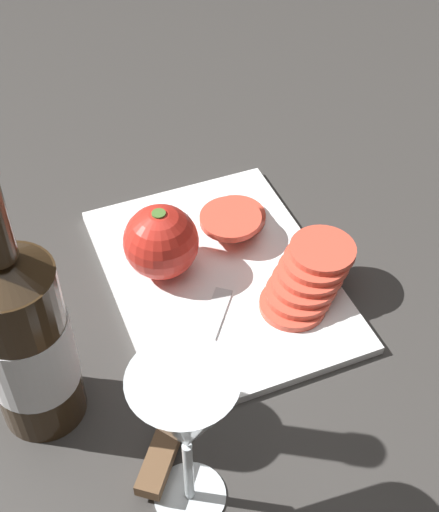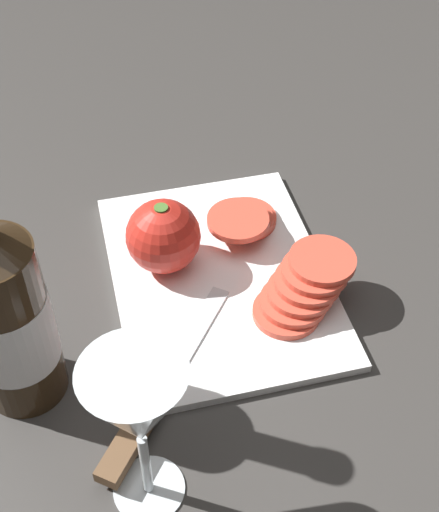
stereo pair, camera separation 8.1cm
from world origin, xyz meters
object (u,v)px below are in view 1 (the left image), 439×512
at_px(tomato_slice_stack_far, 233,218).
at_px(tomato_slice_stack_near, 308,277).
at_px(knife, 174,420).
at_px(wine_glass, 185,419).
at_px(whole_tomato, 161,242).
at_px(wine_bottle, 25,339).

bearing_deg(tomato_slice_stack_far, tomato_slice_stack_near, -164.54).
bearing_deg(knife, tomato_slice_stack_far, 3.61).
distance_m(wine_glass, whole_tomato, 0.29).
distance_m(wine_bottle, tomato_slice_stack_near, 0.32).
distance_m(wine_glass, knife, 0.13).
bearing_deg(whole_tomato, wine_glass, 166.12).
height_order(whole_tomato, knife, whole_tomato).
height_order(wine_bottle, whole_tomato, wine_bottle).
relative_size(knife, tomato_slice_stack_far, 2.17).
bearing_deg(whole_tomato, tomato_slice_stack_near, -124.75).
height_order(whole_tomato, tomato_slice_stack_near, whole_tomato).
distance_m(wine_glass, tomato_slice_stack_far, 0.36).
relative_size(whole_tomato, tomato_slice_stack_near, 0.72).
distance_m(knife, tomato_slice_stack_near, 0.22).
xyz_separation_m(wine_bottle, tomato_slice_stack_near, (0.03, -0.31, -0.07)).
xyz_separation_m(tomato_slice_stack_near, tomato_slice_stack_far, (0.13, 0.04, -0.01)).
bearing_deg(tomato_slice_stack_near, knife, 118.41).
relative_size(wine_glass, tomato_slice_stack_far, 1.81).
bearing_deg(wine_glass, knife, -8.43).
xyz_separation_m(wine_glass, tomato_slice_stack_far, (0.31, -0.17, -0.10)).
xyz_separation_m(wine_bottle, tomato_slice_stack_far, (0.16, -0.27, -0.08)).
xyz_separation_m(wine_glass, knife, (0.07, -0.01, -0.11)).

